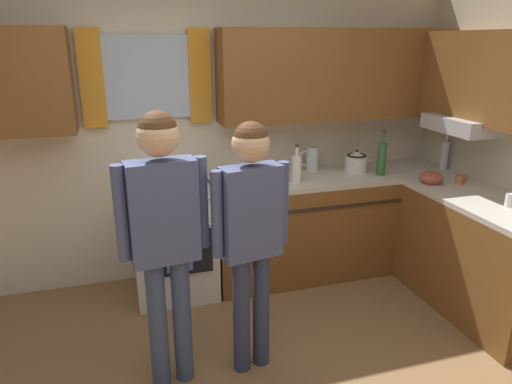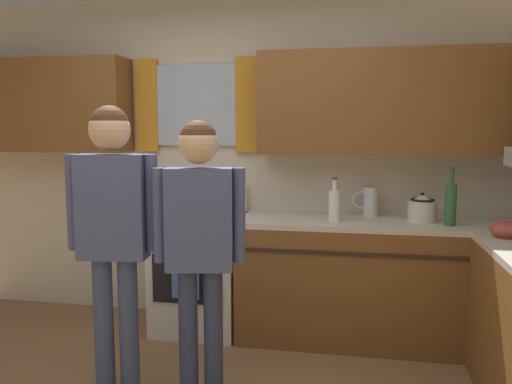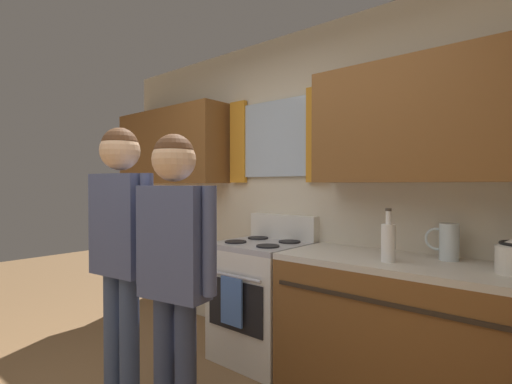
{
  "view_description": "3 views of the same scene",
  "coord_description": "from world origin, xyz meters",
  "px_view_note": "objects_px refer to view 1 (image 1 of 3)",
  "views": [
    {
      "loc": [
        -0.59,
        -2.02,
        2.02
      ],
      "look_at": [
        0.24,
        0.73,
        1.08
      ],
      "focal_mm": 32.74,
      "sensor_mm": 36.0,
      "label": 1
    },
    {
      "loc": [
        0.93,
        -2.21,
        1.55
      ],
      "look_at": [
        0.35,
        0.84,
        1.17
      ],
      "focal_mm": 36.23,
      "sensor_mm": 36.0,
      "label": 2
    },
    {
      "loc": [
        1.63,
        -0.73,
        1.35
      ],
      "look_at": [
        0.22,
        0.94,
        1.31
      ],
      "focal_mm": 26.48,
      "sensor_mm": 36.0,
      "label": 3
    }
  ],
  "objects_px": {
    "water_pitcher": "(311,159)",
    "mug_ceramic_white": "(512,200)",
    "adult_left": "(164,223)",
    "bottle_wine_green": "(381,158)",
    "bottle_milk_white": "(297,168)",
    "adult_in_plaid": "(251,222)",
    "mixing_bowl": "(431,178)",
    "stove_oven": "(173,239)",
    "cup_terracotta": "(460,179)",
    "stovetop_kettle": "(356,162)",
    "bottle_tall_clear": "(445,154)"
  },
  "relations": [
    {
      "from": "bottle_wine_green",
      "to": "mug_ceramic_white",
      "type": "distance_m",
      "value": 1.09
    },
    {
      "from": "adult_left",
      "to": "adult_in_plaid",
      "type": "height_order",
      "value": "adult_left"
    },
    {
      "from": "bottle_wine_green",
      "to": "cup_terracotta",
      "type": "relative_size",
      "value": 3.62
    },
    {
      "from": "bottle_tall_clear",
      "to": "mixing_bowl",
      "type": "relative_size",
      "value": 1.94
    },
    {
      "from": "bottle_tall_clear",
      "to": "stove_oven",
      "type": "bearing_deg",
      "value": 177.19
    },
    {
      "from": "cup_terracotta",
      "to": "stovetop_kettle",
      "type": "bearing_deg",
      "value": 139.13
    },
    {
      "from": "stove_oven",
      "to": "cup_terracotta",
      "type": "bearing_deg",
      "value": -13.48
    },
    {
      "from": "adult_in_plaid",
      "to": "bottle_tall_clear",
      "type": "bearing_deg",
      "value": 25.22
    },
    {
      "from": "stove_oven",
      "to": "cup_terracotta",
      "type": "distance_m",
      "value": 2.4
    },
    {
      "from": "bottle_milk_white",
      "to": "water_pitcher",
      "type": "height_order",
      "value": "bottle_milk_white"
    },
    {
      "from": "bottle_milk_white",
      "to": "adult_left",
      "type": "distance_m",
      "value": 1.56
    },
    {
      "from": "water_pitcher",
      "to": "bottle_milk_white",
      "type": "bearing_deg",
      "value": -132.29
    },
    {
      "from": "bottle_milk_white",
      "to": "adult_in_plaid",
      "type": "bearing_deg",
      "value": -124.11
    },
    {
      "from": "mixing_bowl",
      "to": "adult_left",
      "type": "height_order",
      "value": "adult_left"
    },
    {
      "from": "stovetop_kettle",
      "to": "bottle_milk_white",
      "type": "bearing_deg",
      "value": -169.3
    },
    {
      "from": "bottle_tall_clear",
      "to": "mixing_bowl",
      "type": "bearing_deg",
      "value": -138.02
    },
    {
      "from": "cup_terracotta",
      "to": "bottle_milk_white",
      "type": "bearing_deg",
      "value": 160.63
    },
    {
      "from": "adult_in_plaid",
      "to": "adult_left",
      "type": "bearing_deg",
      "value": 179.63
    },
    {
      "from": "mug_ceramic_white",
      "to": "mixing_bowl",
      "type": "height_order",
      "value": "mixing_bowl"
    },
    {
      "from": "stovetop_kettle",
      "to": "mixing_bowl",
      "type": "xyz_separation_m",
      "value": [
        0.43,
        -0.48,
        -0.05
      ]
    },
    {
      "from": "stove_oven",
      "to": "water_pitcher",
      "type": "distance_m",
      "value": 1.4
    },
    {
      "from": "cup_terracotta",
      "to": "adult_left",
      "type": "relative_size",
      "value": 0.06
    },
    {
      "from": "bottle_tall_clear",
      "to": "adult_left",
      "type": "xyz_separation_m",
      "value": [
        -2.62,
        -0.99,
        0.02
      ]
    },
    {
      "from": "water_pitcher",
      "to": "mixing_bowl",
      "type": "height_order",
      "value": "water_pitcher"
    },
    {
      "from": "stovetop_kettle",
      "to": "adult_in_plaid",
      "type": "bearing_deg",
      "value": -139.06
    },
    {
      "from": "bottle_milk_white",
      "to": "adult_in_plaid",
      "type": "distance_m",
      "value": 1.22
    },
    {
      "from": "stove_oven",
      "to": "adult_in_plaid",
      "type": "relative_size",
      "value": 0.69
    },
    {
      "from": "bottle_tall_clear",
      "to": "mixing_bowl",
      "type": "xyz_separation_m",
      "value": [
        -0.39,
        -0.35,
        -0.09
      ]
    },
    {
      "from": "stove_oven",
      "to": "adult_in_plaid",
      "type": "xyz_separation_m",
      "value": [
        0.34,
        -1.12,
        0.54
      ]
    },
    {
      "from": "bottle_tall_clear",
      "to": "mug_ceramic_white",
      "type": "relative_size",
      "value": 2.92
    },
    {
      "from": "cup_terracotta",
      "to": "adult_in_plaid",
      "type": "bearing_deg",
      "value": -163.74
    },
    {
      "from": "mug_ceramic_white",
      "to": "adult_in_plaid",
      "type": "distance_m",
      "value": 1.92
    },
    {
      "from": "mug_ceramic_white",
      "to": "adult_left",
      "type": "xyz_separation_m",
      "value": [
        -2.43,
        -0.01,
        0.11
      ]
    },
    {
      "from": "stove_oven",
      "to": "adult_in_plaid",
      "type": "distance_m",
      "value": 1.29
    },
    {
      "from": "bottle_tall_clear",
      "to": "adult_left",
      "type": "height_order",
      "value": "adult_left"
    },
    {
      "from": "mixing_bowl",
      "to": "adult_left",
      "type": "bearing_deg",
      "value": -163.89
    },
    {
      "from": "stove_oven",
      "to": "mug_ceramic_white",
      "type": "xyz_separation_m",
      "value": [
        2.27,
        -1.11,
        0.48
      ]
    },
    {
      "from": "stove_oven",
      "to": "adult_left",
      "type": "bearing_deg",
      "value": -98.29
    },
    {
      "from": "stovetop_kettle",
      "to": "mug_ceramic_white",
      "type": "bearing_deg",
      "value": -60.8
    },
    {
      "from": "stovetop_kettle",
      "to": "stove_oven",
      "type": "bearing_deg",
      "value": -179.63
    },
    {
      "from": "water_pitcher",
      "to": "mug_ceramic_white",
      "type": "bearing_deg",
      "value": -52.35
    },
    {
      "from": "adult_left",
      "to": "adult_in_plaid",
      "type": "xyz_separation_m",
      "value": [
        0.51,
        -0.0,
        -0.05
      ]
    },
    {
      "from": "bottle_wine_green",
      "to": "water_pitcher",
      "type": "xyz_separation_m",
      "value": [
        -0.53,
        0.3,
        -0.04
      ]
    },
    {
      "from": "adult_left",
      "to": "stovetop_kettle",
      "type": "bearing_deg",
      "value": 31.91
    },
    {
      "from": "mixing_bowl",
      "to": "water_pitcher",
      "type": "bearing_deg",
      "value": 140.98
    },
    {
      "from": "water_pitcher",
      "to": "adult_in_plaid",
      "type": "relative_size",
      "value": 0.14
    },
    {
      "from": "adult_left",
      "to": "bottle_wine_green",
      "type": "bearing_deg",
      "value": 26.65
    },
    {
      "from": "mug_ceramic_white",
      "to": "adult_in_plaid",
      "type": "relative_size",
      "value": 0.08
    },
    {
      "from": "bottle_wine_green",
      "to": "mixing_bowl",
      "type": "height_order",
      "value": "bottle_wine_green"
    },
    {
      "from": "bottle_milk_white",
      "to": "cup_terracotta",
      "type": "height_order",
      "value": "bottle_milk_white"
    }
  ]
}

